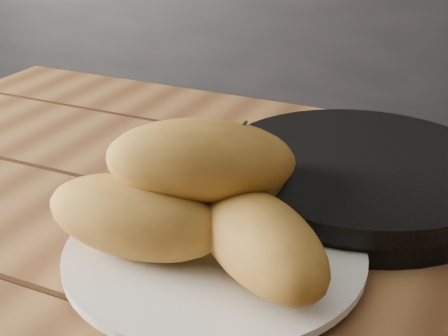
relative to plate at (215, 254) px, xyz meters
The scene contains 4 objects.
counter 1.35m from the plate, 86.09° to the left, with size 2.80×0.60×0.90m, color black.
plate is the anchor object (origin of this frame).
bread_rolls 0.06m from the plate, 149.04° to the right, with size 0.29×0.25×0.12m.
skillet 0.22m from the plate, 65.95° to the left, with size 0.45×0.32×0.05m.
Camera 1 is at (0.13, -0.06, 1.08)m, focal length 50.00 mm.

